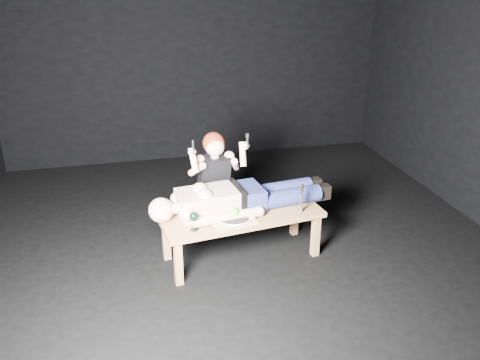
{
  "coord_description": "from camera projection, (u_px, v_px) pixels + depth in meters",
  "views": [
    {
      "loc": [
        -1.02,
        -4.19,
        2.53
      ],
      "look_at": [
        -0.04,
        -0.17,
        0.75
      ],
      "focal_mm": 38.51,
      "sensor_mm": 36.0,
      "label": 1
    }
  ],
  "objects": [
    {
      "name": "knife_flat",
      "position": [
        257.0,
        218.0,
        4.48
      ],
      "size": [
        0.07,
        0.15,
        0.01
      ],
      "primitive_type": "cube",
      "rotation": [
        0.0,
        0.0,
        0.36
      ],
      "color": "#B2B2B7",
      "rests_on": "table"
    },
    {
      "name": "back_wall",
      "position": [
        193.0,
        46.0,
        6.6
      ],
      "size": [
        5.0,
        0.0,
        5.0
      ],
      "primitive_type": "plane",
      "rotation": [
        1.57,
        0.0,
        0.0
      ],
      "color": "black",
      "rests_on": "ground"
    },
    {
      "name": "carving_knife",
      "position": [
        302.0,
        199.0,
        4.54
      ],
      "size": [
        0.04,
        0.04,
        0.27
      ],
      "primitive_type": null,
      "rotation": [
        0.0,
        0.0,
        0.13
      ],
      "color": "#B2B2B7",
      "rests_on": "table"
    },
    {
      "name": "apple",
      "position": [
        235.0,
        213.0,
        4.4
      ],
      "size": [
        0.08,
        0.08,
        0.08
      ],
      "primitive_type": "sphere",
      "color": "#58A61D",
      "rests_on": "plate"
    },
    {
      "name": "kneeling_woman",
      "position": [
        212.0,
        183.0,
        4.9
      ],
      "size": [
        0.67,
        0.73,
        1.13
      ],
      "primitive_type": null,
      "rotation": [
        0.0,
        0.0,
        0.1
      ],
      "color": "black",
      "rests_on": "ground"
    },
    {
      "name": "lying_man",
      "position": [
        243.0,
        194.0,
        4.61
      ],
      "size": [
        1.56,
        0.65,
        0.28
      ],
      "primitive_type": null,
      "rotation": [
        0.0,
        0.0,
        0.13
      ],
      "color": "#D3AA8E",
      "rests_on": "table"
    },
    {
      "name": "spoon_flat",
      "position": [
        250.0,
        217.0,
        4.5
      ],
      "size": [
        0.13,
        0.1,
        0.01
      ],
      "primitive_type": "cube",
      "rotation": [
        0.0,
        0.0,
        0.94
      ],
      "color": "#B2B2B7",
      "rests_on": "table"
    },
    {
      "name": "serving_tray",
      "position": [
        233.0,
        221.0,
        4.42
      ],
      "size": [
        0.42,
        0.35,
        0.02
      ],
      "primitive_type": "cube",
      "rotation": [
        0.0,
        0.0,
        0.25
      ],
      "color": "tan",
      "rests_on": "table"
    },
    {
      "name": "fork_flat",
      "position": [
        210.0,
        228.0,
        4.31
      ],
      "size": [
        0.07,
        0.15,
        0.01
      ],
      "primitive_type": "cube",
      "rotation": [
        0.0,
        0.0,
        0.36
      ],
      "color": "#B2B2B7",
      "rests_on": "table"
    },
    {
      "name": "table",
      "position": [
        241.0,
        235.0,
        4.66
      ],
      "size": [
        1.49,
        0.72,
        0.45
      ],
      "primitive_type": "cube",
      "rotation": [
        0.0,
        0.0,
        0.13
      ],
      "color": "#9D7A4B",
      "rests_on": "ground"
    },
    {
      "name": "goblet",
      "position": [
        194.0,
        221.0,
        4.26
      ],
      "size": [
        0.09,
        0.09,
        0.17
      ],
      "primitive_type": null,
      "rotation": [
        0.0,
        0.0,
        0.13
      ],
      "color": "black",
      "rests_on": "table"
    },
    {
      "name": "plate",
      "position": [
        233.0,
        219.0,
        4.41
      ],
      "size": [
        0.3,
        0.3,
        0.02
      ],
      "primitive_type": "cylinder",
      "rotation": [
        0.0,
        0.0,
        0.25
      ],
      "color": "white",
      "rests_on": "serving_tray"
    },
    {
      "name": "ground",
      "position": [
        239.0,
        244.0,
        4.96
      ],
      "size": [
        5.0,
        5.0,
        0.0
      ],
      "primitive_type": "plane",
      "color": "black",
      "rests_on": "ground"
    }
  ]
}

